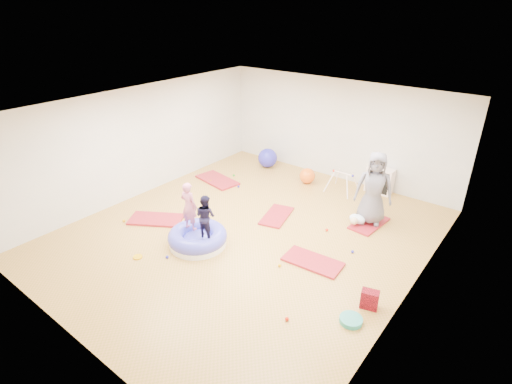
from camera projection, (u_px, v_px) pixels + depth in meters
The scene contains 19 objects.
room at pixel (247, 175), 8.26m from camera, with size 7.01×8.01×2.81m.
gym_mat_front_left at pixel (156, 219), 9.37m from camera, with size 1.22×0.61×0.05m, color #A5221C.
gym_mat_mid_left at pixel (217, 180), 11.39m from camera, with size 1.29×0.64×0.05m, color #A5221C.
gym_mat_center_back at pixel (277, 216), 9.52m from camera, with size 1.06×0.53×0.04m, color #A5221C.
gym_mat_right at pixel (313, 262), 7.87m from camera, with size 1.15×0.57×0.05m, color #A5221C.
gym_mat_rear_right at pixel (369, 223), 9.21m from camera, with size 1.06×0.53×0.04m, color #A5221C.
inflatable_cushion at pixel (198, 238), 8.40m from camera, with size 1.25×1.25×0.39m.
child_pink at pixel (189, 204), 8.20m from camera, with size 0.39×0.25×1.06m, color #D0698E.
child_navy at pixel (205, 214), 7.96m from camera, with size 0.45×0.35×0.92m, color black.
adult_caregiver at pixel (374, 188), 8.87m from camera, with size 0.83×0.54×1.69m, color slate.
infant at pixel (357, 219), 9.10m from camera, with size 0.37×0.38×0.22m.
ball_pit_balls at pixel (243, 224), 9.17m from camera, with size 4.84×3.99×0.06m.
exercise_ball_blue at pixel (268, 158), 12.23m from camera, with size 0.59×0.59×0.59m, color #2826B8.
exercise_ball_orange at pixel (307, 176), 11.18m from camera, with size 0.44×0.44×0.44m, color orange.
infant_play_gym at pixel (342, 179), 10.58m from camera, with size 0.74×0.70×0.57m.
cube_shelf at pixel (380, 180), 10.60m from camera, with size 0.69×0.34×0.69m.
balance_disc at pixel (351, 320), 6.41m from camera, with size 0.37×0.37×0.08m, color teal.
backpack at pixel (370, 299), 6.67m from camera, with size 0.29×0.18×0.34m, color #B9081C.
yellow_toy at pixel (138, 257), 8.02m from camera, with size 0.19×0.19×0.03m, color #E2A401.
Camera 1 is at (4.80, -5.86, 4.70)m, focal length 28.00 mm.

